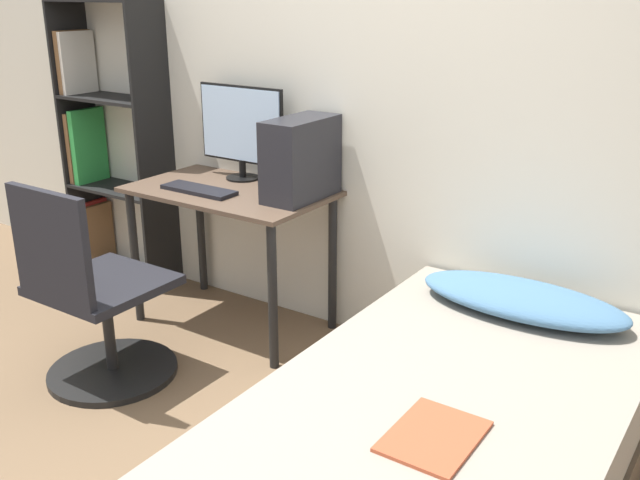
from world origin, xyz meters
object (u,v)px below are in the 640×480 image
at_px(office_chair, 95,309).
at_px(bed, 438,454).
at_px(keyboard, 199,190).
at_px(monitor, 241,128).
at_px(bookshelf, 104,147).
at_px(pc_tower, 301,159).

bearing_deg(office_chair, bed, 2.43).
bearing_deg(keyboard, monitor, 87.33).
xyz_separation_m(bed, monitor, (-1.57, 0.91, 0.78)).
bearing_deg(bookshelf, monitor, 2.15).
distance_m(office_chair, monitor, 1.17).
bearing_deg(keyboard, bed, -20.39).
relative_size(bed, monitor, 3.83).
relative_size(office_chair, monitor, 1.77).
relative_size(monitor, keyboard, 1.32).
height_order(bookshelf, pc_tower, bookshelf).
bearing_deg(pc_tower, bed, -35.28).
height_order(monitor, pc_tower, monitor).
distance_m(bed, pc_tower, 1.53).
distance_m(keyboard, pc_tower, 0.55).
bearing_deg(bookshelf, bed, -18.44).
height_order(bookshelf, keyboard, bookshelf).
distance_m(bed, monitor, 1.97).
relative_size(office_chair, keyboard, 2.34).
height_order(office_chair, bed, office_chair).
height_order(keyboard, pc_tower, pc_tower).
relative_size(bookshelf, pc_tower, 4.02).
xyz_separation_m(monitor, keyboard, (-0.01, -0.32, -0.25)).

